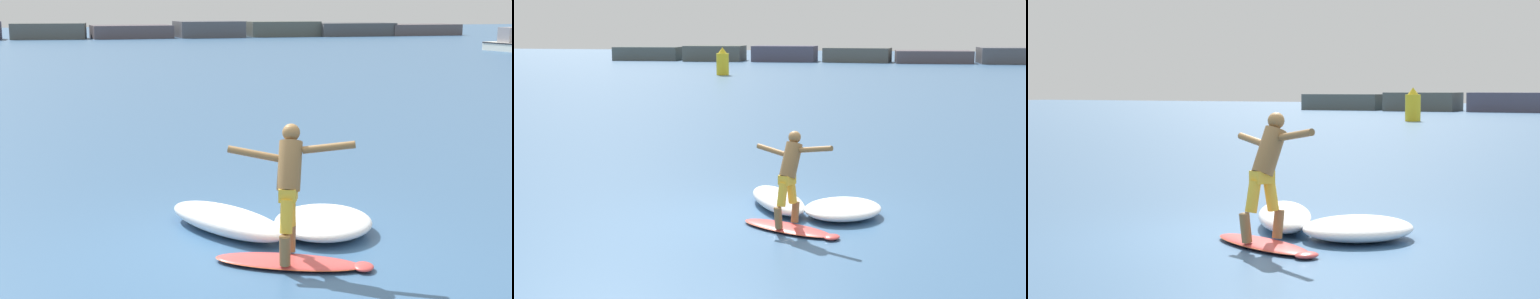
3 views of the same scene
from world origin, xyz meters
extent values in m
plane|color=#3A618C|center=(0.00, 0.00, 0.00)|extent=(200.00, 200.00, 0.00)
cube|color=#505956|center=(-26.77, 62.00, 0.72)|extent=(7.30, 4.06, 1.44)
cube|color=#525651|center=(-19.16, 62.00, 0.80)|extent=(6.36, 4.62, 1.61)
cube|color=#4D4B5C|center=(-11.55, 62.00, 0.81)|extent=(6.55, 3.48, 1.62)
cube|color=#545754|center=(-3.94, 62.00, 0.73)|extent=(6.92, 3.76, 1.46)
cube|color=#544C52|center=(3.67, 62.00, 0.61)|extent=(7.80, 5.15, 1.22)
cube|color=#515257|center=(11.28, 62.00, 0.78)|extent=(6.69, 4.91, 1.57)
ellipsoid|color=#DA4947|center=(0.34, -0.62, 0.05)|extent=(1.83, 1.24, 0.09)
ellipsoid|color=#DA4947|center=(1.16, -1.00, 0.05)|extent=(0.35, 0.38, 0.08)
ellipsoid|color=#DB5B2D|center=(0.34, -0.62, 0.05)|extent=(1.85, 1.26, 0.04)
cone|color=black|center=(-0.32, -0.31, -0.06)|extent=(0.07, 0.07, 0.14)
cone|color=black|center=(-0.27, -0.50, -0.06)|extent=(0.07, 0.07, 0.14)
cone|color=black|center=(-0.14, -0.23, -0.06)|extent=(0.07, 0.07, 0.14)
cylinder|color=brown|center=(0.45, -0.39, 0.27)|extent=(0.19, 0.21, 0.38)
cylinder|color=gold|center=(0.40, -0.49, 0.65)|extent=(0.23, 0.26, 0.41)
cylinder|color=brown|center=(0.24, -0.85, 0.27)|extent=(0.19, 0.21, 0.38)
cylinder|color=gold|center=(0.28, -0.74, 0.65)|extent=(0.23, 0.26, 0.41)
cube|color=gold|center=(0.34, -0.62, 0.89)|extent=(0.29, 0.32, 0.16)
cylinder|color=brown|center=(0.39, -0.52, 1.20)|extent=(0.45, 0.55, 0.65)
sphere|color=brown|center=(0.43, -0.42, 1.58)|extent=(0.21, 0.21, 0.21)
cylinder|color=brown|center=(0.01, -0.26, 1.32)|extent=(0.61, 0.37, 0.20)
cylinder|color=brown|center=(0.83, -0.64, 1.42)|extent=(0.61, 0.35, 0.19)
cylinder|color=yellow|center=(-11.90, 39.04, 0.80)|extent=(0.92, 0.92, 1.60)
cone|color=yellow|center=(-11.90, 39.04, 1.82)|extent=(0.65, 0.65, 0.44)
ellipsoid|color=white|center=(1.18, 0.46, 0.15)|extent=(1.91, 1.98, 0.30)
ellipsoid|color=white|center=(-0.10, 0.80, 0.17)|extent=(1.71, 2.19, 0.35)
camera|label=1|loc=(-2.05, -8.36, 3.06)|focal=50.00mm
camera|label=2|loc=(2.48, -12.15, 3.39)|focal=50.00mm
camera|label=3|loc=(5.59, -9.80, 1.99)|focal=60.00mm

